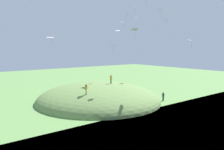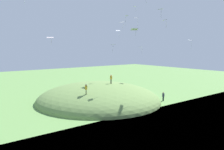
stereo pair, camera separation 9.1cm
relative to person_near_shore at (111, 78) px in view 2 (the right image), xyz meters
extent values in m
plane|color=#64914B|center=(-5.55, 3.80, -4.75)|extent=(160.00, 160.00, 0.00)
ellipsoid|color=#6B8C4A|center=(1.83, 1.82, -4.75)|extent=(25.19, 24.71, 7.36)
cube|color=#665E4C|center=(15.49, -3.41, -4.73)|extent=(14.08, 8.16, 0.04)
cube|color=black|center=(0.00, 0.00, -0.71)|extent=(0.24, 0.28, 0.87)
cylinder|color=gold|center=(0.00, 0.00, 0.07)|extent=(0.61, 0.61, 0.69)
sphere|color=beige|center=(0.00, 0.00, 0.55)|extent=(0.26, 0.26, 0.26)
cube|color=black|center=(-3.16, 7.65, -1.43)|extent=(0.26, 0.23, 0.83)
cylinder|color=gold|center=(-3.16, 7.65, -0.68)|extent=(0.57, 0.57, 0.66)
sphere|color=brown|center=(-3.16, 7.65, -0.23)|extent=(0.25, 0.25, 0.25)
cube|color=black|center=(-6.19, -8.59, -4.31)|extent=(0.26, 0.15, 0.87)
cylinder|color=#373C4E|center=(-6.19, -8.59, -3.53)|extent=(0.48, 0.48, 0.69)
sphere|color=#98754D|center=(-6.19, -8.59, -3.05)|extent=(0.26, 0.26, 0.26)
cube|color=silver|center=(-0.97, 12.77, 7.58)|extent=(1.11, 1.25, 0.18)
cylinder|color=silver|center=(-0.68, 12.49, 6.78)|extent=(0.10, 0.17, 1.09)
cube|color=white|center=(-11.06, -9.64, 7.35)|extent=(0.88, 1.14, 0.16)
cylinder|color=white|center=(-11.33, -9.78, 6.44)|extent=(0.06, 0.07, 1.31)
cube|color=white|center=(-1.54, -2.64, 12.18)|extent=(0.85, 0.69, 0.03)
cylinder|color=white|center=(-1.37, -2.48, 11.16)|extent=(0.06, 0.21, 1.66)
cube|color=white|center=(-7.73, 1.03, 9.00)|extent=(1.19, 1.36, 0.29)
cylinder|color=white|center=(-7.87, 0.86, 8.30)|extent=(0.07, 0.12, 0.83)
cube|color=white|center=(-8.28, 5.83, 6.45)|extent=(0.88, 0.89, 0.03)
cylinder|color=white|center=(-8.31, 5.92, 5.78)|extent=(0.15, 0.04, 0.97)
cube|color=silver|center=(4.00, -9.91, 15.53)|extent=(0.72, 0.75, 0.04)
cylinder|color=silver|center=(3.76, -10.03, 14.82)|extent=(0.19, 0.06, 1.11)
cube|color=white|center=(12.51, -11.79, 10.58)|extent=(1.32, 1.42, 0.29)
cylinder|color=white|center=(12.21, -11.95, 9.54)|extent=(0.07, 0.12, 1.50)
cube|color=white|center=(-7.64, -6.60, 11.05)|extent=(1.23, 1.15, 0.23)
cylinder|color=white|center=(-7.92, -6.77, 10.18)|extent=(0.17, 0.10, 1.23)
cube|color=white|center=(-14.21, 2.17, 11.26)|extent=(0.89, 0.71, 0.08)
cylinder|color=white|center=(-14.42, 2.31, 10.56)|extent=(0.07, 0.05, 1.00)
cube|color=white|center=(1.56, -4.15, 11.35)|extent=(1.33, 1.03, 0.19)
cylinder|color=white|center=(1.57, -4.33, 10.47)|extent=(0.20, 0.18, 1.15)
cube|color=silver|center=(-3.59, -3.23, 11.59)|extent=(0.65, 0.83, 0.14)
cylinder|color=silver|center=(-3.77, -3.50, 10.79)|extent=(0.12, 0.09, 1.22)
cube|color=silver|center=(0.68, -8.70, 6.15)|extent=(1.37, 1.45, 0.08)
cylinder|color=silver|center=(0.43, -8.98, 5.13)|extent=(0.11, 0.05, 1.45)
cylinder|color=brown|center=(-9.10, 6.45, -4.19)|extent=(0.14, 0.14, 1.11)
camera|label=1|loc=(-35.34, 26.78, 5.95)|focal=36.04mm
camera|label=2|loc=(-35.40, 26.71, 5.95)|focal=36.04mm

